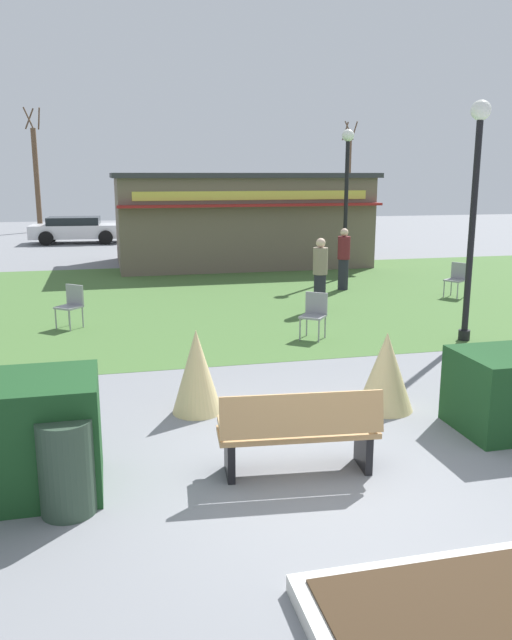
{
  "coord_description": "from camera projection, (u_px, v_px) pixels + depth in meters",
  "views": [
    {
      "loc": [
        -2.08,
        -5.7,
        3.12
      ],
      "look_at": [
        -0.07,
        2.74,
        1.14
      ],
      "focal_mm": 35.9,
      "sensor_mm": 36.0,
      "label": 1
    }
  ],
  "objects": [
    {
      "name": "food_kiosk",
      "position": [
        238.0,
        218.0,
        22.69
      ],
      "size": [
        8.74,
        5.22,
        3.16
      ],
      "color": "#6B5B4C",
      "rests_on": "ground_plane"
    },
    {
      "name": "trash_bin",
      "position": [
        67.0,
        467.0,
        5.96
      ],
      "size": [
        0.52,
        0.52,
        0.92
      ],
      "primitive_type": "cylinder",
      "color": "#2D4233",
      "rests_on": "ground_plane"
    },
    {
      "name": "tree_right_bg",
      "position": [
        37.0,
        178.0,
        34.94
      ],
      "size": [
        0.91,
        0.96,
        6.61
      ],
      "color": "brown",
      "rests_on": "ground_plane"
    },
    {
      "name": "lamppost_far",
      "position": [
        347.0,
        186.0,
        19.12
      ],
      "size": [
        0.36,
        0.36,
        4.42
      ],
      "color": "black",
      "rests_on": "ground_plane"
    },
    {
      "name": "cafe_chair_east",
      "position": [
        457.0,
        277.0,
        16.53
      ],
      "size": [
        0.61,
        0.61,
        0.89
      ],
      "color": "gray",
      "rests_on": "ground_plane"
    },
    {
      "name": "ornamental_grass_behind_left",
      "position": [
        386.0,
        371.0,
        8.59
      ],
      "size": [
        0.76,
        0.76,
        1.08
      ],
      "primitive_type": "cone",
      "color": "#D1BC7F",
      "rests_on": "ground_plane"
    },
    {
      "name": "person_standing",
      "position": [
        344.0,
        259.0,
        17.52
      ],
      "size": [
        0.34,
        0.34,
        1.69
      ],
      "rotation": [
        0.0,
        0.0,
        3.45
      ],
      "color": "#23232D",
      "rests_on": "ground_plane"
    },
    {
      "name": "tree_left_bg",
      "position": [
        348.0,
        180.0,
        39.63
      ],
      "size": [
        0.91,
        0.96,
        6.26
      ],
      "color": "brown",
      "rests_on": "ground_plane"
    },
    {
      "name": "cafe_chair_center",
      "position": [
        314.0,
        312.0,
        12.36
      ],
      "size": [
        0.62,
        0.62,
        0.89
      ],
      "color": "gray",
      "rests_on": "ground_plane"
    },
    {
      "name": "lamppost_mid",
      "position": [
        475.0,
        194.0,
        11.71
      ],
      "size": [
        0.36,
        0.36,
        4.42
      ],
      "color": "black",
      "rests_on": "ground_plane"
    },
    {
      "name": "lawn_patch",
      "position": [
        190.0,
        299.0,
        16.39
      ],
      "size": [
        36.0,
        12.0,
        0.01
      ],
      "primitive_type": "cube",
      "color": "#446B33",
      "rests_on": "ground_plane"
    },
    {
      "name": "cafe_chair_west",
      "position": [
        72.0,
        303.0,
        13.22
      ],
      "size": [
        0.62,
        0.62,
        0.89
      ],
      "color": "gray",
      "rests_on": "ground_plane"
    },
    {
      "name": "ground_plane",
      "position": [
        324.0,
        485.0,
        6.57
      ],
      "size": [
        80.0,
        80.0,
        0.0
      ],
      "primitive_type": "plane",
      "color": "slate"
    },
    {
      "name": "parked_car_west_slot",
      "position": [
        77.0,
        229.0,
        29.57
      ],
      "size": [
        4.31,
        2.26,
        1.2
      ],
      "color": "silver",
      "rests_on": "ground_plane"
    },
    {
      "name": "ornamental_grass_behind_right",
      "position": [
        197.0,
        371.0,
        8.48
      ],
      "size": [
        0.67,
        0.67,
        1.14
      ],
      "primitive_type": "cone",
      "color": "#D1BC7F",
      "rests_on": "ground_plane"
    },
    {
      "name": "park_bench",
      "position": [
        299.0,
        432.0,
        6.72
      ],
      "size": [
        1.74,
        0.68,
        0.95
      ],
      "color": "tan",
      "rests_on": "ground_plane"
    },
    {
      "name": "person_strolling",
      "position": [
        320.0,
        274.0,
        14.87
      ],
      "size": [
        0.34,
        0.34,
        1.69
      ],
      "rotation": [
        0.0,
        0.0,
        1.36
      ],
      "color": "#23232D",
      "rests_on": "ground_plane"
    },
    {
      "name": "parked_car_center_slot",
      "position": [
        185.0,
        227.0,
        30.7
      ],
      "size": [
        4.2,
        2.07,
        1.2
      ],
      "color": "navy",
      "rests_on": "ground_plane"
    }
  ]
}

